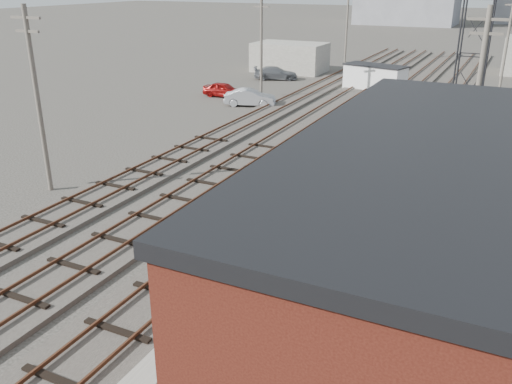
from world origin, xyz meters
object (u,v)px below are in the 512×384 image
Objects in this scene: car_red at (224,90)px; car_grey at (276,73)px; car_silver at (250,98)px; site_trailer at (375,78)px; switch_stand at (339,121)px.

car_red is 0.83× the size of car_grey.
site_trailer is at bearing -53.18° from car_silver.
car_silver is at bearing 171.74° from car_grey.
car_red is at bearing 154.11° from car_grey.
car_silver reaches higher than switch_stand.
car_red reaches higher than switch_stand.
switch_stand is 0.28× the size of car_silver.
car_red is 0.89× the size of car_silver.
car_grey is at bearing -3.72° from car_red.
car_grey is (0.57, 10.28, 0.02)m from car_red.
site_trailer reaches higher than car_red.
car_silver reaches higher than car_red.
car_silver is at bearing 167.85° from switch_stand.
car_red is at bearing 40.90° from car_silver.
switch_stand is 0.19× the size of site_trailer.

